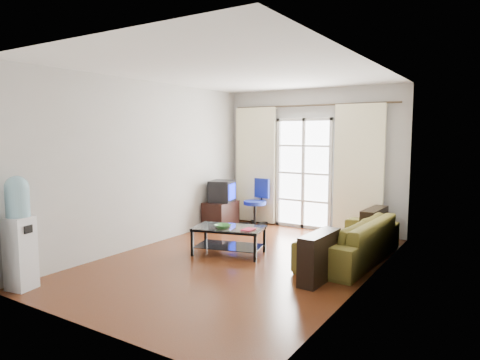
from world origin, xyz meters
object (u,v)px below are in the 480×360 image
tv_stand (221,214)px  crt_tv (221,191)px  sofa (351,239)px  coffee_table (229,237)px  task_chair (256,212)px  water_cooler (19,230)px

tv_stand → crt_tv: size_ratio=1.29×
sofa → crt_tv: crt_tv is taller
tv_stand → crt_tv: crt_tv is taller
sofa → coffee_table: 1.82m
sofa → coffee_table: sofa is taller
crt_tv → task_chair: 0.85m
coffee_table → water_cooler: size_ratio=0.86×
tv_stand → water_cooler: size_ratio=0.51×
tv_stand → task_chair: bearing=43.8°
task_chair → sofa: bearing=-16.6°
tv_stand → crt_tv: bearing=68.0°
coffee_table → crt_tv: size_ratio=2.15×
coffee_table → tv_stand: size_ratio=1.67×
crt_tv → water_cooler: size_ratio=0.40×
coffee_table → sofa: bearing=22.7°
task_chair → tv_stand: bearing=-119.9°
sofa → task_chair: task_chair is taller
sofa → water_cooler: size_ratio=1.59×
water_cooler → coffee_table: bearing=52.7°
sofa → water_cooler: (-2.93, -3.26, 0.40)m
tv_stand → water_cooler: 4.08m
tv_stand → water_cooler: bearing=-94.5°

